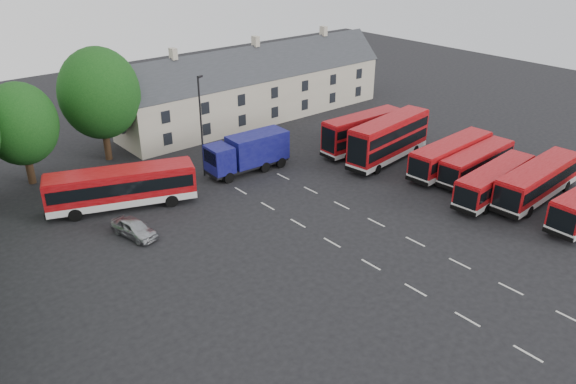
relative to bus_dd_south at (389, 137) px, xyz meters
name	(u,v)px	position (x,y,z in m)	size (l,w,h in m)	color
ground	(351,253)	(-15.76, -10.21, -2.56)	(140.00, 140.00, 0.00)	black
lane_markings	(355,232)	(-13.26, -8.21, -2.56)	(5.15, 33.80, 0.01)	beige
terrace_houses	(257,88)	(-1.76, 19.79, 1.30)	(35.70, 7.13, 10.06)	beige
bus_row_b	(538,179)	(3.19, -14.28, -0.63)	(11.52, 3.27, 3.22)	silver
bus_row_c	(495,180)	(0.61, -11.72, -0.80)	(10.52, 3.25, 2.93)	silver
bus_row_d	(477,161)	(3.22, -8.18, -0.88)	(10.04, 2.88, 2.81)	silver
bus_row_e	(451,154)	(2.63, -5.70, -0.71)	(11.04, 3.12, 3.09)	silver
bus_dd_south	(389,137)	(0.00, 0.00, 0.00)	(11.22, 3.97, 4.50)	silver
bus_dd_north	(363,131)	(0.01, 3.61, -0.27)	(9.87, 2.57, 4.02)	silver
bus_north	(121,185)	(-25.35, 7.57, -0.48)	(12.43, 6.94, 3.46)	silver
box_truck	(249,152)	(-12.46, 6.98, -0.52)	(8.45, 2.98, 3.65)	black
silver_car	(134,228)	(-26.88, 2.38, -1.85)	(1.69, 4.21, 1.43)	#A6A9AE
lamppost	(201,124)	(-16.38, 8.91, 2.61)	(0.67, 0.43, 9.69)	black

